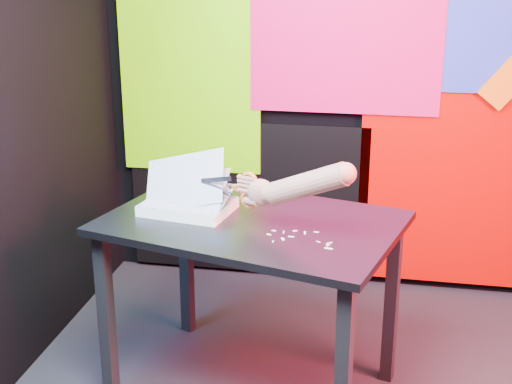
# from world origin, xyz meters

# --- Properties ---
(room) EXTENTS (3.01, 3.01, 2.71)m
(room) POSITION_xyz_m (0.00, 0.00, 1.35)
(room) COLOR #232229
(room) RESTS_ON ground
(backdrop) EXTENTS (2.88, 0.05, 2.08)m
(backdrop) POSITION_xyz_m (0.06, 1.46, 0.96)
(backdrop) COLOR #C00200
(backdrop) RESTS_ON ground
(work_table) EXTENTS (1.25, 0.99, 0.75)m
(work_table) POSITION_xyz_m (-0.51, 0.39, 0.65)
(work_table) COLOR #262626
(work_table) RESTS_ON ground
(printout_stack) EXTENTS (0.38, 0.30, 0.26)m
(printout_stack) POSITION_xyz_m (-0.78, 0.43, 0.78)
(printout_stack) COLOR white
(printout_stack) RESTS_ON work_table
(scissors) EXTENTS (0.25, 0.10, 0.15)m
(scissors) POSITION_xyz_m (-0.53, 0.37, 0.88)
(scissors) COLOR #A5A5B3
(scissors) RESTS_ON printout_stack
(hand_forearm) EXTENTS (0.44, 0.21, 0.22)m
(hand_forearm) POSITION_xyz_m (-0.32, 0.28, 0.94)
(hand_forearm) COLOR #B76650
(hand_forearm) RESTS_ON work_table
(paper_clippings) EXTENTS (0.25, 0.16, 0.00)m
(paper_clippings) POSITION_xyz_m (-0.30, 0.24, 0.75)
(paper_clippings) COLOR white
(paper_clippings) RESTS_ON work_table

